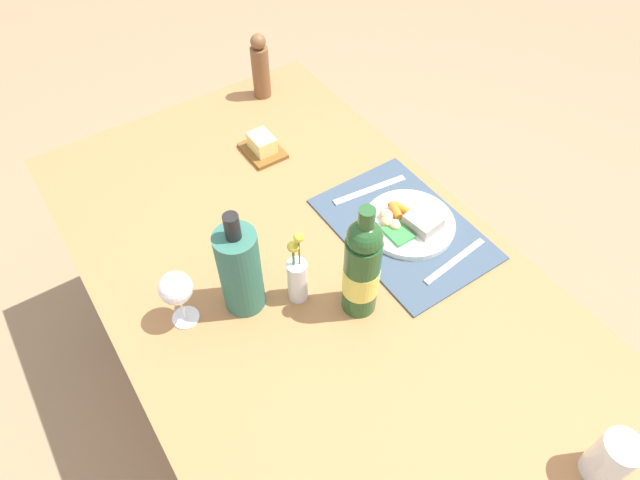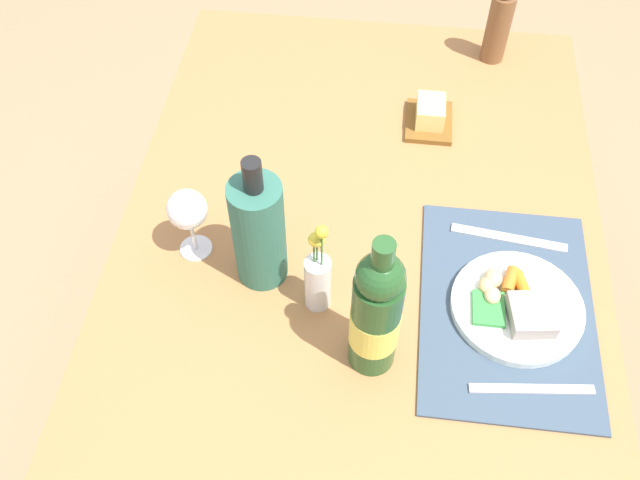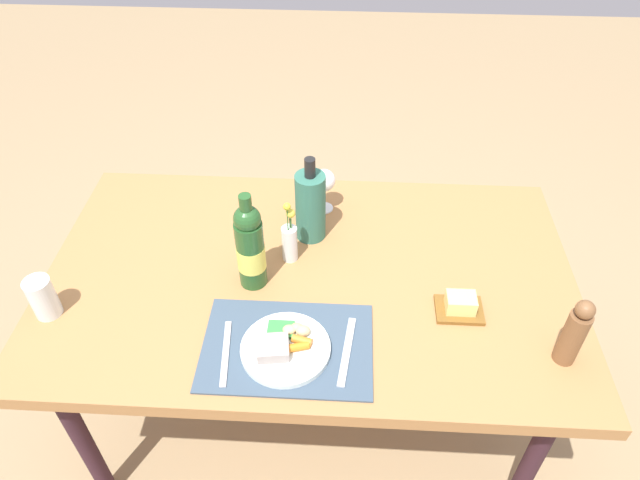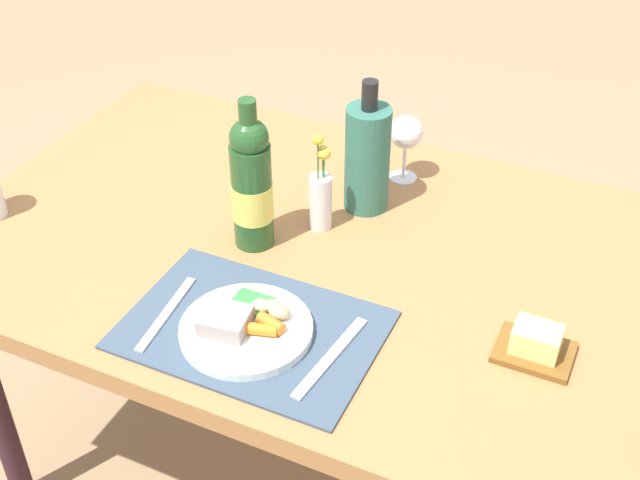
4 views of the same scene
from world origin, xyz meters
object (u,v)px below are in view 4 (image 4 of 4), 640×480
at_px(fork, 166,313).
at_px(butter_dish, 536,345).
at_px(dining_table, 336,275).
at_px(cooler_bottle, 367,157).
at_px(dinner_plate, 246,326).
at_px(flower_vase, 321,195).
at_px(wine_glass, 406,134).
at_px(knife, 330,357).
at_px(wine_bottle, 252,184).

relative_size(fork, butter_dish, 1.57).
relative_size(dining_table, fork, 7.61).
height_order(butter_dish, cooler_bottle, cooler_bottle).
bearing_deg(dining_table, dinner_plate, -98.61).
bearing_deg(flower_vase, wine_glass, 69.84).
relative_size(fork, knife, 0.94).
bearing_deg(cooler_bottle, butter_dish, -34.43).
distance_m(dining_table, flower_vase, 0.16).
bearing_deg(wine_bottle, dining_table, 14.18).
bearing_deg(wine_glass, butter_dish, -47.32).
height_order(wine_glass, wine_bottle, wine_bottle).
distance_m(fork, flower_vase, 0.40).
bearing_deg(wine_glass, knife, -81.37).
xyz_separation_m(butter_dish, wine_glass, (-0.40, 0.43, 0.09)).
distance_m(dinner_plate, wine_glass, 0.60).
xyz_separation_m(knife, wine_glass, (-0.09, 0.59, 0.10)).
distance_m(wine_glass, wine_bottle, 0.39).
height_order(wine_bottle, flower_vase, wine_bottle).
xyz_separation_m(dinner_plate, wine_bottle, (-0.12, 0.25, 0.12)).
height_order(dinner_plate, fork, dinner_plate).
distance_m(fork, butter_dish, 0.64).
distance_m(butter_dish, wine_bottle, 0.60).
height_order(fork, butter_dish, butter_dish).
bearing_deg(knife, fork, -168.85).
height_order(butter_dish, wine_bottle, wine_bottle).
relative_size(dining_table, wine_glass, 10.13).
distance_m(dinner_plate, knife, 0.16).
xyz_separation_m(cooler_bottle, flower_vase, (-0.05, -0.11, -0.04)).
bearing_deg(knife, cooler_bottle, 112.14).
xyz_separation_m(knife, butter_dish, (0.31, 0.16, 0.02)).
xyz_separation_m(dining_table, knife, (0.12, -0.28, 0.07)).
height_order(cooler_bottle, flower_vase, cooler_bottle).
distance_m(dining_table, butter_dish, 0.45).
xyz_separation_m(fork, wine_glass, (0.22, 0.61, 0.10)).
distance_m(knife, butter_dish, 0.35).
relative_size(fork, cooler_bottle, 0.71).
bearing_deg(wine_bottle, cooler_bottle, 54.29).
bearing_deg(flower_vase, dining_table, -44.84).
relative_size(cooler_bottle, wine_glass, 1.88).
distance_m(dining_table, wine_bottle, 0.26).
relative_size(knife, butter_dish, 1.68).
relative_size(fork, wine_bottle, 0.65).
bearing_deg(butter_dish, wine_glass, 132.68).
distance_m(knife, wine_bottle, 0.39).
xyz_separation_m(knife, flower_vase, (-0.18, 0.34, 0.07)).
bearing_deg(dinner_plate, cooler_bottle, 85.56).
relative_size(dining_table, flower_vase, 7.19).
relative_size(wine_glass, wine_bottle, 0.49).
xyz_separation_m(dining_table, wine_bottle, (-0.16, -0.04, 0.20)).
height_order(knife, butter_dish, butter_dish).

